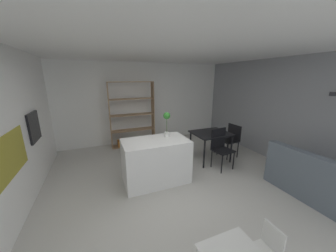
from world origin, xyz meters
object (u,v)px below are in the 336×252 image
object	(u,v)px
kitchen_island	(156,161)
sofa	(328,187)
dining_chair_window_side	(231,137)
potted_plant_on_island	(167,121)
dining_chair_near	(220,145)
dining_table	(211,136)
open_bookshelf	(131,118)
built_in_oven	(34,127)
child_chair_right	(267,248)

from	to	relation	value
kitchen_island	sofa	distance (m)	3.15
kitchen_island	sofa	xyz separation A→B (m)	(2.59, -1.80, -0.16)
dining_chair_window_side	kitchen_island	bearing A→B (deg)	-83.83
kitchen_island	potted_plant_on_island	distance (m)	0.87
sofa	dining_chair_near	bearing A→B (deg)	27.34
dining_table	sofa	bearing A→B (deg)	-67.59
potted_plant_on_island	dining_chair_window_side	bearing A→B (deg)	7.93
open_bookshelf	sofa	bearing A→B (deg)	-57.05
potted_plant_on_island	dining_table	distance (m)	1.50
potted_plant_on_island	sofa	bearing A→B (deg)	-40.59
sofa	dining_chair_window_side	bearing A→B (deg)	5.96
kitchen_island	dining_chair_window_side	bearing A→B (deg)	10.49
dining_chair_window_side	open_bookshelf	bearing A→B (deg)	-131.84
dining_table	open_bookshelf	bearing A→B (deg)	132.91
potted_plant_on_island	dining_chair_window_side	distance (m)	2.18
built_in_oven	sofa	size ratio (longest dim) A/B	0.31
dining_chair_near	potted_plant_on_island	bearing A→B (deg)	166.38
potted_plant_on_island	dining_chair_window_side	xyz separation A→B (m)	(2.04, 0.28, -0.71)
open_bookshelf	dining_chair_near	world-z (taller)	open_bookshelf
potted_plant_on_island	built_in_oven	bearing A→B (deg)	165.02
open_bookshelf	child_chair_right	bearing A→B (deg)	-82.21
open_bookshelf	dining_chair_near	bearing A→B (deg)	-53.09
kitchen_island	dining_table	distance (m)	1.74
child_chair_right	dining_chair_near	distance (m)	2.52
dining_chair_window_side	sofa	distance (m)	2.26
potted_plant_on_island	dining_table	world-z (taller)	potted_plant_on_island
open_bookshelf	dining_table	size ratio (longest dim) A/B	2.17
sofa	built_in_oven	bearing A→B (deg)	61.35
open_bookshelf	dining_chair_window_side	size ratio (longest dim) A/B	2.28
dining_table	kitchen_island	bearing A→B (deg)	-165.59
open_bookshelf	child_chair_right	world-z (taller)	open_bookshelf
kitchen_island	dining_chair_near	bearing A→B (deg)	0.08
dining_chair_window_side	sofa	size ratio (longest dim) A/B	0.47
kitchen_island	sofa	size ratio (longest dim) A/B	0.70
kitchen_island	child_chair_right	bearing A→B (deg)	-76.08
built_in_oven	dining_table	bearing A→B (deg)	-5.89
child_chair_right	dining_chair_near	world-z (taller)	dining_chair_near
open_bookshelf	sofa	world-z (taller)	open_bookshelf
built_in_oven	sofa	distance (m)	5.56
kitchen_island	potted_plant_on_island	world-z (taller)	potted_plant_on_island
open_bookshelf	dining_table	world-z (taller)	open_bookshelf
dining_chair_near	built_in_oven	bearing A→B (deg)	160.67
dining_chair_near	kitchen_island	bearing A→B (deg)	172.79
child_chair_right	built_in_oven	bearing A→B (deg)	-136.42
open_bookshelf	built_in_oven	bearing A→B (deg)	-145.92
built_in_oven	open_bookshelf	xyz separation A→B (m)	(2.16, 1.46, -0.30)
built_in_oven	kitchen_island	world-z (taller)	built_in_oven
dining_chair_window_side	potted_plant_on_island	bearing A→B (deg)	-86.39
dining_chair_window_side	sofa	bearing A→B (deg)	1.64
potted_plant_on_island	dining_chair_window_side	size ratio (longest dim) A/B	0.59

